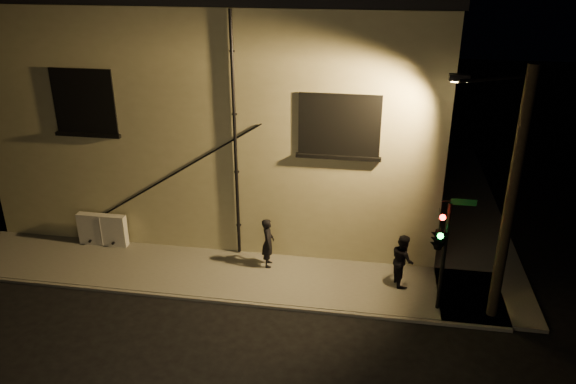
% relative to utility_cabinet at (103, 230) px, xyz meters
% --- Properties ---
extents(ground, '(90.00, 90.00, 0.00)m').
position_rel_utility_cabinet_xyz_m(ground, '(6.85, -2.70, -0.72)').
color(ground, black).
extents(sidewalk, '(21.00, 16.00, 0.12)m').
position_rel_utility_cabinet_xyz_m(sidewalk, '(8.07, 1.69, -0.66)').
color(sidewalk, '#5D5C53').
rests_on(sidewalk, ground).
extents(building, '(16.20, 12.23, 8.80)m').
position_rel_utility_cabinet_xyz_m(building, '(3.85, 6.29, 3.69)').
color(building, tan).
rests_on(building, ground).
extents(utility_cabinet, '(1.81, 0.30, 1.19)m').
position_rel_utility_cabinet_xyz_m(utility_cabinet, '(0.00, 0.00, 0.00)').
color(utility_cabinet, beige).
rests_on(utility_cabinet, sidewalk).
extents(pedestrian_a, '(0.50, 0.69, 1.75)m').
position_rel_utility_cabinet_xyz_m(pedestrian_a, '(6.25, -0.47, 0.28)').
color(pedestrian_a, black).
rests_on(pedestrian_a, sidewalk).
extents(pedestrian_b, '(0.87, 1.00, 1.74)m').
position_rel_utility_cabinet_xyz_m(pedestrian_b, '(10.71, -0.88, 0.27)').
color(pedestrian_b, black).
rests_on(pedestrian_b, sidewalk).
extents(traffic_signal, '(1.20, 2.12, 3.62)m').
position_rel_utility_cabinet_xyz_m(traffic_signal, '(11.58, -2.19, 1.85)').
color(traffic_signal, black).
rests_on(traffic_signal, sidewalk).
extents(streetlamp_pole, '(2.03, 1.40, 7.51)m').
position_rel_utility_cabinet_xyz_m(streetlamp_pole, '(13.27, -2.07, 3.25)').
color(streetlamp_pole, black).
rests_on(streetlamp_pole, ground).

